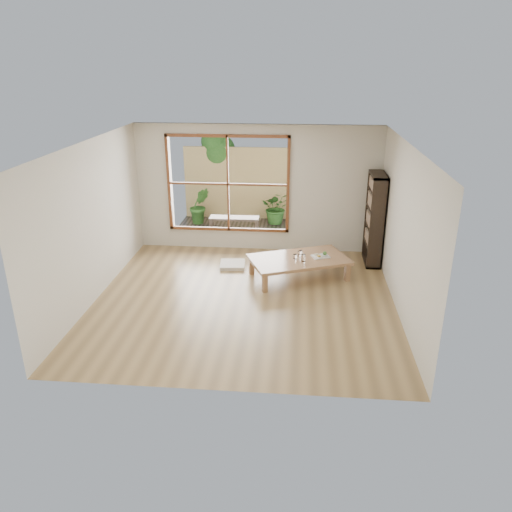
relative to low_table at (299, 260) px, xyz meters
The scene contains 15 objects.
ground 1.39m from the low_table, 131.81° to the right, with size 5.00×5.00×0.00m, color #A78753.
low_table is the anchor object (origin of this frame).
floor_cushion 1.39m from the low_table, 162.40° to the left, with size 0.48×0.48×0.07m, color silver.
bookshelf 1.78m from the low_table, 31.90° to the left, with size 0.28×0.80×1.78m, color black.
glass_tall 0.19m from the low_table, 60.61° to the right, with size 0.07×0.07×0.13m, color silver.
glass_mid 0.14m from the low_table, 88.71° to the left, with size 0.07×0.07×0.09m, color silver.
glass_short 0.21m from the low_table, 81.85° to the left, with size 0.06×0.06×0.08m, color silver.
glass_small 0.12m from the low_table, 157.04° to the right, with size 0.07×0.07×0.08m, color silver.
food_tray 0.43m from the low_table, 14.31° to the left, with size 0.36×0.31×0.10m.
deck 2.98m from the low_table, 120.37° to the left, with size 2.80×2.00×0.05m, color #3C332C.
garden_bench 2.85m from the low_table, 122.18° to the left, with size 1.14×0.34×0.36m.
bamboo_fence 3.90m from the low_table, 112.84° to the left, with size 2.80×0.06×1.80m, color tan.
shrub_right 3.22m from the low_table, 100.34° to the left, with size 0.72×0.62×0.80m, color #315F23.
shrub_left 3.88m from the low_table, 129.10° to the left, with size 0.49×0.39×0.89m, color #315F23.
garden_tree 4.61m from the low_table, 119.42° to the left, with size 1.04×0.85×2.22m.
Camera 1 is at (0.87, -7.52, 3.79)m, focal length 35.00 mm.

